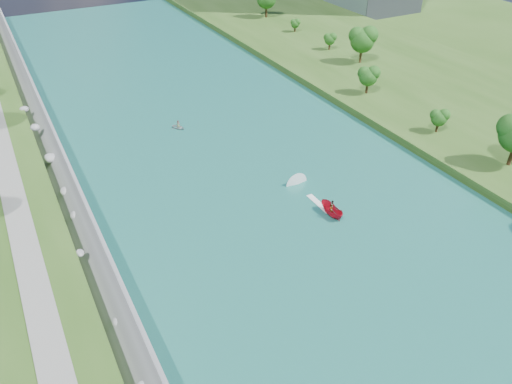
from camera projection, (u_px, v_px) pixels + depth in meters
ground at (336, 265)px, 60.45m from camera, size 260.00×260.00×0.00m
river_water at (257, 185)px, 75.03m from camera, size 55.00×240.00×0.10m
berm_east at (488, 114)px, 94.12m from camera, size 44.00×240.00×1.50m
riprap_bank at (82, 229)px, 63.28m from camera, size 4.52×236.00×4.37m
riverside_path at (21, 230)px, 60.28m from camera, size 3.00×200.00×0.10m
trees_east at (463, 101)px, 85.46m from camera, size 17.63×144.96×10.51m
motorboat at (325, 205)px, 69.38m from camera, size 3.60×18.94×2.07m
raft at (178, 127)px, 90.42m from camera, size 2.86×3.12×1.50m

